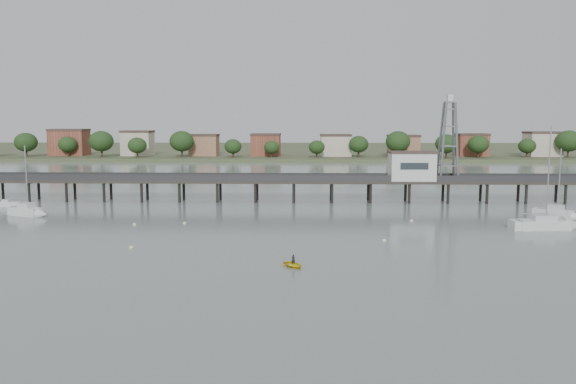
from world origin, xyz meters
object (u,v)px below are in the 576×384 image
(sailboat_d, at_px, (553,225))
(white_tender, at_px, (11,204))
(pier, at_px, (275,181))
(lattice_tower, at_px, (448,141))
(sailboat_e, at_px, (561,214))
(yellow_dinghy, at_px, (293,267))
(sailboat_b, at_px, (31,212))

(sailboat_d, relative_size, white_tender, 4.03)
(pier, distance_m, lattice_tower, 32.34)
(lattice_tower, bearing_deg, sailboat_e, -53.54)
(white_tender, bearing_deg, sailboat_e, -4.09)
(white_tender, bearing_deg, yellow_dinghy, -36.29)
(white_tender, height_order, yellow_dinghy, yellow_dinghy)
(sailboat_d, distance_m, sailboat_b, 77.25)
(sailboat_b, distance_m, white_tender, 12.79)
(sailboat_b, bearing_deg, yellow_dinghy, -12.91)
(sailboat_b, distance_m, yellow_dinghy, 51.14)
(white_tender, relative_size, yellow_dinghy, 1.30)
(lattice_tower, height_order, sailboat_d, lattice_tower)
(pier, xyz_separation_m, sailboat_b, (-37.26, -17.42, -3.14))
(sailboat_d, bearing_deg, sailboat_e, 55.19)
(sailboat_e, relative_size, sailboat_b, 0.97)
(yellow_dinghy, bearing_deg, lattice_tower, 28.35)
(lattice_tower, height_order, sailboat_b, lattice_tower)
(sailboat_d, bearing_deg, white_tender, 162.95)
(pier, relative_size, sailboat_e, 13.50)
(pier, relative_size, lattice_tower, 9.68)
(lattice_tower, distance_m, sailboat_d, 29.25)
(sailboat_b, bearing_deg, pier, 47.85)
(sailboat_b, xyz_separation_m, yellow_dinghy, (41.53, -29.84, -0.65))
(pier, xyz_separation_m, lattice_tower, (31.50, 0.00, 7.31))
(white_tender, distance_m, yellow_dinghy, 63.64)
(pier, distance_m, yellow_dinghy, 47.60)
(sailboat_e, xyz_separation_m, white_tender, (-90.05, 9.80, -0.21))
(pier, relative_size, yellow_dinghy, 52.65)
(lattice_tower, distance_m, white_tender, 78.22)
(sailboat_e, relative_size, white_tender, 2.99)
(pier, xyz_separation_m, white_tender, (-45.60, -7.72, -3.35))
(pier, height_order, lattice_tower, lattice_tower)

